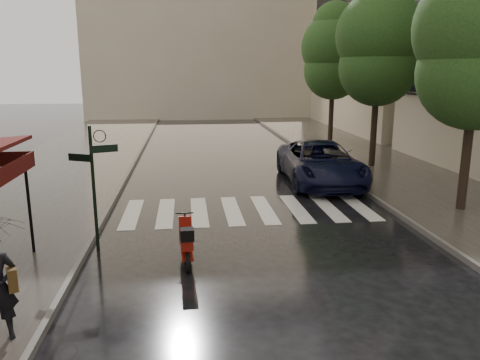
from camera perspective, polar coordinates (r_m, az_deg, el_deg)
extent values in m
plane|color=black|center=(9.40, -12.68, -14.72)|extent=(120.00, 120.00, 0.00)
cube|color=#38332D|center=(21.45, -21.46, 0.66)|extent=(6.00, 60.00, 0.12)
cube|color=#38332D|center=(22.67, 17.47, 1.59)|extent=(5.50, 60.00, 0.12)
cube|color=#595651|center=(20.87, -13.35, 0.93)|extent=(0.12, 60.00, 0.16)
cube|color=#595651|center=(21.68, 10.69, 1.51)|extent=(0.12, 60.00, 0.16)
cube|color=silver|center=(15.02, -13.05, -4.03)|extent=(0.50, 3.20, 0.01)
cube|color=silver|center=(14.93, -9.03, -3.94)|extent=(0.50, 3.20, 0.01)
cube|color=silver|center=(14.92, -4.99, -3.84)|extent=(0.50, 3.20, 0.01)
cube|color=silver|center=(14.98, -0.97, -3.72)|extent=(0.50, 3.20, 0.01)
cube|color=silver|center=(15.12, 3.00, -3.59)|extent=(0.50, 3.20, 0.01)
cube|color=silver|center=(15.32, 6.88, -3.43)|extent=(0.50, 3.20, 0.01)
cube|color=silver|center=(15.60, 10.65, -3.27)|extent=(0.50, 3.20, 0.01)
cube|color=silver|center=(15.93, 14.26, -3.11)|extent=(0.50, 3.20, 0.01)
cylinder|color=black|center=(12.02, -24.32, -2.76)|extent=(0.07, 0.07, 2.35)
cylinder|color=black|center=(11.83, -17.38, -1.15)|extent=(0.08, 0.08, 3.10)
cube|color=black|center=(11.58, -16.26, 3.69)|extent=(0.62, 0.26, 0.18)
cube|color=black|center=(11.72, -18.99, 2.62)|extent=(0.56, 0.29, 0.18)
cube|color=#B7AA8C|center=(37.92, 18.64, 19.87)|extent=(8.00, 16.00, 18.50)
cube|color=#B7AA8C|center=(46.66, -4.44, 20.00)|extent=(22.00, 6.00, 20.00)
cylinder|color=black|center=(15.93, 26.01, 4.22)|extent=(0.28, 0.28, 4.26)
sphere|color=#1B3915|center=(15.79, 26.76, 11.59)|extent=(3.40, 3.40, 3.40)
sphere|color=#1B3915|center=(15.84, 27.25, 16.24)|extent=(3.80, 3.80, 3.80)
cylinder|color=black|center=(22.05, 16.08, 7.43)|extent=(0.28, 0.28, 4.48)
sphere|color=#1B3915|center=(21.97, 16.45, 13.04)|extent=(3.40, 3.40, 3.40)
sphere|color=#1B3915|center=(22.02, 16.68, 16.57)|extent=(3.80, 3.80, 3.80)
sphere|color=#1B3915|center=(22.15, 16.91, 19.87)|extent=(2.60, 2.60, 2.60)
cylinder|color=black|center=(28.69, 11.08, 8.77)|extent=(0.28, 0.28, 4.37)
sphere|color=#1B3915|center=(28.61, 11.27, 12.97)|extent=(3.40, 3.40, 3.40)
sphere|color=#1B3915|center=(28.65, 11.39, 15.62)|extent=(3.80, 3.80, 3.80)
sphere|color=#1B3915|center=(28.74, 11.51, 18.11)|extent=(2.60, 2.60, 2.60)
cube|color=#452D12|center=(8.44, -26.01, -10.70)|extent=(0.26, 0.36, 0.38)
cylinder|color=black|center=(10.51, -6.36, -10.04)|extent=(0.11, 0.45, 0.44)
cylinder|color=black|center=(11.58, -6.67, -7.81)|extent=(0.11, 0.45, 0.44)
cube|color=maroon|center=(11.04, -6.54, -8.47)|extent=(0.31, 1.21, 0.09)
cube|color=maroon|center=(10.73, -6.51, -7.54)|extent=(0.30, 0.52, 0.26)
cube|color=maroon|center=(11.31, -6.69, -6.05)|extent=(0.30, 0.12, 0.69)
cylinder|color=black|center=(11.28, -6.77, -4.04)|extent=(0.43, 0.05, 0.03)
cube|color=black|center=(10.30, -6.46, -6.62)|extent=(0.31, 0.29, 0.26)
imported|color=black|center=(18.80, 9.76, 2.10)|extent=(2.92, 5.98, 1.64)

